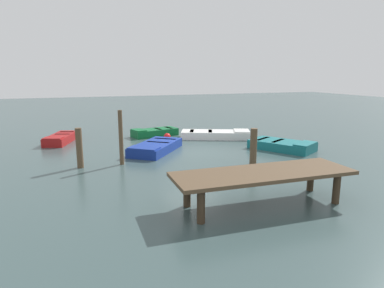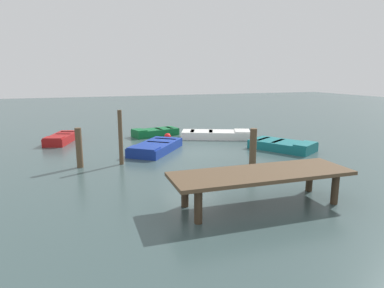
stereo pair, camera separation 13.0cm
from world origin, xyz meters
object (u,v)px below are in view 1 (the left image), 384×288
rowboat_blue (156,147)px  rowboat_red (61,138)px  dock_segment (263,176)px  marker_buoy (167,137)px  rowboat_green (154,132)px  mooring_piling_near_right (79,148)px  rowboat_teal (282,145)px  mooring_piling_center (121,138)px  mooring_piling_mid_right (253,147)px  rowboat_white (216,134)px

rowboat_blue → rowboat_red: bearing=-94.5°
dock_segment → marker_buoy: (0.01, -9.17, -0.54)m
rowboat_blue → rowboat_green: bearing=-155.1°
rowboat_red → mooring_piling_near_right: mooring_piling_near_right is taller
rowboat_red → marker_buoy: marker_buoy is taller
rowboat_teal → marker_buoy: size_ratio=6.79×
dock_segment → rowboat_teal: dock_segment is taller
dock_segment → rowboat_green: dock_segment is taller
mooring_piling_center → dock_segment: bearing=117.7°
rowboat_red → rowboat_green: same height
mooring_piling_near_right → mooring_piling_center: size_ratio=0.71×
mooring_piling_center → rowboat_green: bearing=-116.1°
rowboat_blue → mooring_piling_mid_right: 4.68m
rowboat_red → rowboat_green: size_ratio=1.05×
rowboat_red → mooring_piling_mid_right: mooring_piling_mid_right is taller
rowboat_teal → mooring_piling_mid_right: bearing=-85.4°
dock_segment → mooring_piling_near_right: bearing=-49.6°
rowboat_blue → mooring_piling_near_right: (3.37, 1.60, 0.55)m
rowboat_teal → marker_buoy: bearing=-157.6°
mooring_piling_center → mooring_piling_mid_right: bearing=159.6°
mooring_piling_near_right → marker_buoy: mooring_piling_near_right is taller
dock_segment → rowboat_white: bearing=-105.0°
rowboat_green → mooring_piling_center: 6.31m
rowboat_white → marker_buoy: size_ratio=8.21×
rowboat_blue → marker_buoy: (-1.11, -1.90, 0.07)m
rowboat_red → rowboat_white: bearing=96.6°
rowboat_blue → mooring_piling_near_right: size_ratio=2.21×
rowboat_red → marker_buoy: bearing=88.7°
rowboat_blue → mooring_piling_mid_right: (-3.06, 3.50, 0.50)m
dock_segment → mooring_piling_mid_right: (-1.93, -3.77, -0.11)m
dock_segment → mooring_piling_center: (2.93, -5.58, 0.25)m
rowboat_teal → rowboat_green: bearing=-169.4°
marker_buoy → rowboat_blue: bearing=59.7°
rowboat_red → mooring_piling_center: mooring_piling_center is taller
rowboat_teal → rowboat_green: size_ratio=1.17×
rowboat_blue → marker_buoy: size_ratio=7.05×
rowboat_blue → rowboat_red: same height
rowboat_teal → mooring_piling_near_right: size_ratio=2.12×
rowboat_green → mooring_piling_center: bearing=50.4°
dock_segment → marker_buoy: size_ratio=10.47×
rowboat_red → mooring_piling_near_right: bearing=26.5°
mooring_piling_near_right → mooring_piling_center: (-1.56, 0.09, 0.31)m
rowboat_blue → rowboat_red: 5.60m
rowboat_teal → mooring_piling_near_right: mooring_piling_near_right is taller
rowboat_red → mooring_piling_mid_right: size_ratio=2.02×
rowboat_teal → mooring_piling_center: (7.54, 0.03, 0.86)m
mooring_piling_near_right → rowboat_teal: bearing=179.6°
mooring_piling_mid_right → mooring_piling_center: 5.21m
rowboat_red → rowboat_green: 5.04m
rowboat_white → mooring_piling_mid_right: bearing=-75.6°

